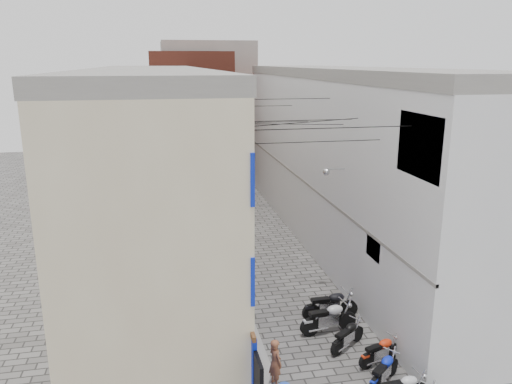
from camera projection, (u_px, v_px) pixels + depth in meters
plinth at (215, 245)px, 25.77m from camera, size 0.90×26.00×0.25m
building_left at (152, 164)px, 24.06m from camera, size 5.10×27.00×9.00m
building_right at (347, 156)px, 25.99m from camera, size 5.94×26.00×9.00m
building_far_brick_left at (191, 118)px, 38.77m from camera, size 6.00×6.00×10.00m
building_far_brick_right at (250, 127)px, 41.87m from camera, size 5.00×6.00×8.00m
building_far_concrete at (209, 105)px, 44.72m from camera, size 8.00×5.00×11.00m
far_shopfront at (223, 173)px, 37.46m from camera, size 2.00×0.30×2.40m
overhead_wires at (280, 119)px, 19.30m from camera, size 5.80×13.02×1.32m
motorcycle_c at (384, 369)px, 14.69m from camera, size 1.71×1.53×1.01m
motorcycle_d at (381, 350)px, 15.72m from camera, size 1.77×1.02×0.98m
motorcycle_e at (348, 334)px, 16.57m from camera, size 1.76×1.44×1.01m
motorcycle_f at (329, 316)px, 17.51m from camera, size 2.21×0.94×1.24m
motorcycle_g at (330, 304)px, 18.43m from camera, size 2.15×0.71×1.24m
person_a at (275, 362)px, 14.24m from camera, size 0.50×0.61×1.44m
person_b at (238, 274)px, 19.86m from camera, size 0.71×0.87×1.70m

